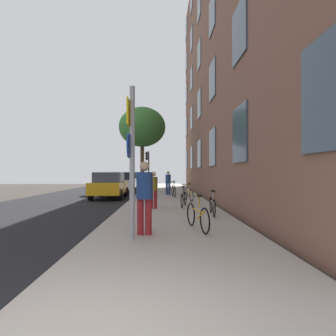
{
  "coord_description": "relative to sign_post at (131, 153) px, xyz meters",
  "views": [
    {
      "loc": [
        0.77,
        -2.25,
        1.64
      ],
      "look_at": [
        1.14,
        13.93,
        1.88
      ],
      "focal_mm": 29.36,
      "sensor_mm": 36.0,
      "label": 1
    }
  ],
  "objects": [
    {
      "name": "car_0",
      "position": [
        -2.56,
        10.96,
        -1.24
      ],
      "size": [
        1.89,
        4.23,
        1.62
      ],
      "color": "orange",
      "rests_on": "road_asphalt"
    },
    {
      "name": "car_1",
      "position": [
        -2.51,
        16.67,
        -1.24
      ],
      "size": [
        1.97,
        4.45,
        1.62
      ],
      "color": "silver",
      "rests_on": "road_asphalt"
    },
    {
      "name": "bicycle_0",
      "position": [
        1.64,
        0.97,
        -1.6
      ],
      "size": [
        0.52,
        1.71,
        0.94
      ],
      "color": "black",
      "rests_on": "sidewalk"
    },
    {
      "name": "ground_plane",
      "position": [
        -2.47,
        10.98,
        -2.09
      ],
      "size": [
        41.8,
        41.8,
        0.0
      ],
      "primitive_type": "plane",
      "color": "#332D28"
    },
    {
      "name": "building_facade",
      "position": [
        3.62,
        10.48,
        7.22
      ],
      "size": [
        0.56,
        27.0,
        18.58
      ],
      "color": "brown",
      "rests_on": "ground"
    },
    {
      "name": "tree_near",
      "position": [
        -0.85,
        15.51,
        3.11
      ],
      "size": [
        3.68,
        3.68,
        6.67
      ],
      "color": "#4C3823",
      "rests_on": "sidewalk"
    },
    {
      "name": "traffic_light",
      "position": [
        -0.67,
        20.46,
        0.46
      ],
      "size": [
        0.43,
        0.24,
        3.54
      ],
      "color": "black",
      "rests_on": "sidewalk"
    },
    {
      "name": "bicycle_4",
      "position": [
        1.43,
        10.57,
        -1.58
      ],
      "size": [
        0.42,
        1.71,
        0.99
      ],
      "color": "black",
      "rests_on": "sidewalk"
    },
    {
      "name": "pedestrian_1",
      "position": [
        0.35,
        5.22,
        -1.08
      ],
      "size": [
        0.48,
        0.48,
        1.54
      ],
      "color": "maroon",
      "rests_on": "sidewalk"
    },
    {
      "name": "bicycle_5",
      "position": [
        1.15,
        12.97,
        -1.6
      ],
      "size": [
        0.53,
        1.71,
        0.95
      ],
      "color": "black",
      "rests_on": "sidewalk"
    },
    {
      "name": "car_2",
      "position": [
        -2.41,
        22.94,
        -1.24
      ],
      "size": [
        2.06,
        4.0,
        1.62
      ],
      "color": "#19662D",
      "rests_on": "road_asphalt"
    },
    {
      "name": "pedestrian_2",
      "position": [
        1.13,
        12.22,
        -1.06
      ],
      "size": [
        0.38,
        0.38,
        1.59
      ],
      "color": "navy",
      "rests_on": "sidewalk"
    },
    {
      "name": "pedestrian_0",
      "position": [
        0.28,
        0.41,
        -0.95
      ],
      "size": [
        0.45,
        0.45,
        1.78
      ],
      "color": "maroon",
      "rests_on": "sidewalk"
    },
    {
      "name": "road_asphalt",
      "position": [
        -4.57,
        10.98,
        -2.08
      ],
      "size": [
        7.0,
        38.0,
        0.01
      ],
      "primitive_type": "cube",
      "color": "black",
      "rests_on": "ground"
    },
    {
      "name": "bicycle_2",
      "position": [
        1.66,
        5.77,
        -1.61
      ],
      "size": [
        0.51,
        1.59,
        0.91
      ],
      "color": "black",
      "rests_on": "sidewalk"
    },
    {
      "name": "sidewalk",
      "position": [
        1.03,
        10.98,
        -2.03
      ],
      "size": [
        4.2,
        38.0,
        0.12
      ],
      "primitive_type": "cube",
      "color": "#9E9389",
      "rests_on": "ground"
    },
    {
      "name": "sign_post",
      "position": [
        0.0,
        0.0,
        0.0
      ],
      "size": [
        0.16,
        0.6,
        3.48
      ],
      "color": "gray",
      "rests_on": "sidewalk"
    },
    {
      "name": "bicycle_1",
      "position": [
        2.49,
        3.37,
        -1.62
      ],
      "size": [
        0.42,
        1.57,
        0.9
      ],
      "color": "black",
      "rests_on": "sidewalk"
    },
    {
      "name": "bicycle_3",
      "position": [
        2.11,
        8.17,
        -1.6
      ],
      "size": [
        0.49,
        1.67,
        0.93
      ],
      "color": "black",
      "rests_on": "sidewalk"
    }
  ]
}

